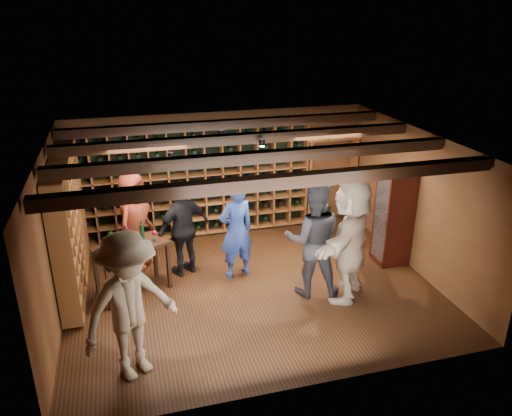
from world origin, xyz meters
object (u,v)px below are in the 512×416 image
object	(u,v)px
guest_red_floral	(134,220)
guest_beige	(350,239)
man_grey_suit	(313,240)
guest_woman_black	(184,229)
tasting_table	(131,251)
guest_khaki	(130,307)
display_cabinet	(393,219)
man_blue_shirt	(236,230)

from	to	relation	value
guest_red_floral	guest_beige	xyz separation A→B (m)	(3.25, -1.98, 0.13)
man_grey_suit	guest_red_floral	bearing A→B (deg)	-16.19
guest_woman_black	tasting_table	world-z (taller)	guest_woman_black
guest_woman_black	guest_khaki	distance (m)	2.64
man_grey_suit	tasting_table	world-z (taller)	man_grey_suit
display_cabinet	man_grey_suit	bearing A→B (deg)	-160.69
man_blue_shirt	tasting_table	distance (m)	1.77
guest_khaki	tasting_table	size ratio (longest dim) A/B	1.56
man_grey_suit	guest_khaki	world-z (taller)	guest_khaki
man_blue_shirt	guest_beige	world-z (taller)	guest_beige
guest_red_floral	man_grey_suit	bearing A→B (deg)	-92.38
guest_red_floral	guest_khaki	size ratio (longest dim) A/B	0.88
tasting_table	guest_red_floral	bearing A→B (deg)	60.50
man_grey_suit	guest_beige	xyz separation A→B (m)	(0.53, -0.24, 0.05)
guest_woman_black	tasting_table	distance (m)	1.01
guest_woman_black	tasting_table	xyz separation A→B (m)	(-0.91, -0.42, -0.09)
display_cabinet	guest_khaki	size ratio (longest dim) A/B	0.88
man_grey_suit	tasting_table	distance (m)	2.94
man_blue_shirt	man_grey_suit	size ratio (longest dim) A/B	0.90
man_grey_suit	guest_woman_black	world-z (taller)	man_grey_suit
guest_khaki	guest_beige	distance (m)	3.56
man_grey_suit	guest_red_floral	xyz separation A→B (m)	(-2.72, 1.75, -0.08)
man_blue_shirt	display_cabinet	bearing A→B (deg)	160.80
display_cabinet	man_blue_shirt	world-z (taller)	display_cabinet
guest_khaki	display_cabinet	bearing A→B (deg)	-7.69
guest_woman_black	guest_khaki	world-z (taller)	guest_khaki
display_cabinet	man_blue_shirt	bearing A→B (deg)	174.84
display_cabinet	guest_woman_black	xyz separation A→B (m)	(-3.71, 0.57, 0.00)
guest_woman_black	guest_beige	xyz separation A→B (m)	(2.44, -1.44, 0.16)
guest_khaki	tasting_table	distance (m)	2.04
man_grey_suit	guest_khaki	size ratio (longest dim) A/B	0.96
guest_red_floral	tasting_table	bearing A→B (deg)	-155.70
tasting_table	guest_khaki	bearing A→B (deg)	-115.46
guest_red_floral	guest_khaki	distance (m)	3.00
man_blue_shirt	guest_khaki	distance (m)	2.82
man_blue_shirt	guest_woman_black	size ratio (longest dim) A/B	1.01
display_cabinet	guest_red_floral	distance (m)	4.65
man_grey_suit	tasting_table	bearing A→B (deg)	1.07
guest_beige	tasting_table	distance (m)	3.51
man_blue_shirt	tasting_table	size ratio (longest dim) A/B	1.35
tasting_table	man_blue_shirt	bearing A→B (deg)	-20.02
display_cabinet	guest_red_floral	bearing A→B (deg)	166.11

